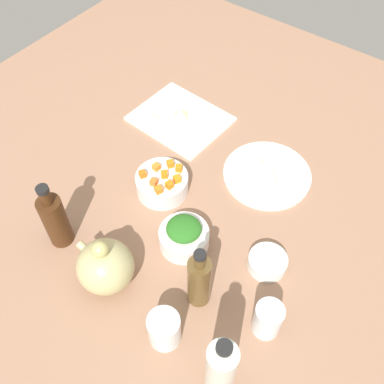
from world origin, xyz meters
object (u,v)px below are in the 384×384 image
at_px(bottle_1, 199,280).
at_px(bottle_2, 55,220).
at_px(bottle_0, 221,370).
at_px(bowl_greens, 184,238).
at_px(teapot, 105,266).
at_px(drinking_glass_1, 164,329).
at_px(plate_tofu, 267,175).
at_px(bowl_small_side, 267,262).
at_px(drinking_glass_0, 268,319).
at_px(cutting_board, 180,119).
at_px(bowl_carrots, 162,184).

height_order(bottle_1, bottle_2, bottle_2).
height_order(bottle_0, bottle_1, bottle_0).
xyz_separation_m(bowl_greens, teapot, (0.09, 0.19, 0.04)).
distance_m(bowl_greens, drinking_glass_1, 0.25).
distance_m(plate_tofu, drinking_glass_1, 0.56).
bearing_deg(bowl_small_side, drinking_glass_0, 119.46).
bearing_deg(bottle_0, bottle_2, -6.47).
bearing_deg(bowl_small_side, drinking_glass_1, 72.48).
distance_m(cutting_board, teapot, 0.60).
bearing_deg(cutting_board, bowl_carrots, 117.38).
distance_m(bowl_greens, drinking_glass_0, 0.30).
bearing_deg(teapot, bottle_1, -155.65).
bearing_deg(teapot, plate_tofu, -105.46).
bearing_deg(plate_tofu, drinking_glass_0, 120.19).
relative_size(cutting_board, bowl_carrots, 1.94).
distance_m(bowl_greens, teapot, 0.22).
relative_size(cutting_board, bowl_small_side, 2.91).
bearing_deg(bottle_2, drinking_glass_1, 173.22).
bearing_deg(bottle_2, cutting_board, -87.45).
xyz_separation_m(cutting_board, bowl_small_side, (-0.50, 0.30, 0.01)).
height_order(bowl_greens, bottle_0, bottle_0).
height_order(bowl_small_side, drinking_glass_1, drinking_glass_1).
bearing_deg(bottle_1, teapot, 24.35).
bearing_deg(plate_tofu, bottle_2, 57.43).
bearing_deg(drinking_glass_1, drinking_glass_0, -138.06).
relative_size(teapot, drinking_glass_0, 1.72).
bearing_deg(teapot, drinking_glass_1, 171.28).
bearing_deg(plate_tofu, bottle_1, 98.39).
bearing_deg(bowl_greens, bowl_carrots, -33.84).
bearing_deg(bottle_1, bottle_2, 11.60).
height_order(bowl_carrots, drinking_glass_1, drinking_glass_1).
xyz_separation_m(plate_tofu, drinking_glass_0, (-0.23, 0.40, 0.04)).
relative_size(teapot, drinking_glass_1, 1.80).
xyz_separation_m(plate_tofu, bowl_carrots, (0.21, 0.22, 0.02)).
relative_size(bowl_small_side, bottle_0, 0.40).
bearing_deg(bottle_0, drinking_glass_0, -95.04).
xyz_separation_m(plate_tofu, bottle_2, (0.33, 0.51, 0.08)).
xyz_separation_m(bowl_carrots, drinking_glass_1, (-0.27, 0.33, 0.02)).
xyz_separation_m(plate_tofu, bowl_small_side, (-0.15, 0.26, 0.01)).
bearing_deg(teapot, bowl_greens, -114.71).
relative_size(bottle_2, drinking_glass_1, 2.37).
bearing_deg(cutting_board, bottle_1, 131.47).
relative_size(bowl_carrots, bottle_1, 0.72).
distance_m(bottle_2, drinking_glass_0, 0.57).
bearing_deg(drinking_glass_0, teapot, 18.27).
relative_size(plate_tofu, bowl_greens, 1.98).
xyz_separation_m(bowl_greens, bowl_small_side, (-0.21, -0.07, -0.01)).
distance_m(bottle_0, drinking_glass_1, 0.17).
bearing_deg(bowl_carrots, plate_tofu, -133.61).
bearing_deg(teapot, bowl_small_side, -138.25).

